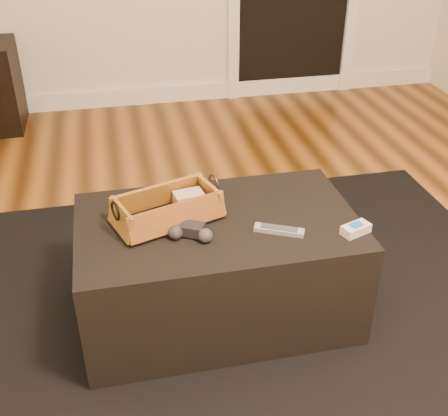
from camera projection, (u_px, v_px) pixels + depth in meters
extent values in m
cube|color=brown|center=(168.00, 395.00, 1.88)|extent=(5.00, 5.50, 0.01)
cube|color=white|center=(120.00, 98.00, 4.13)|extent=(5.00, 0.04, 0.12)
cube|color=black|center=(221.00, 319.00, 2.18)|extent=(2.60, 2.00, 0.01)
cube|color=black|center=(218.00, 267.00, 2.11)|extent=(1.00, 0.60, 0.42)
cube|color=black|center=(165.00, 218.00, 1.96)|extent=(0.20, 0.12, 0.02)
cube|color=tan|center=(189.00, 200.00, 2.04)|extent=(0.11, 0.09, 0.06)
cube|color=#8E5F20|center=(168.00, 219.00, 1.99)|extent=(0.37, 0.25, 0.01)
cube|color=brown|center=(157.00, 196.00, 2.02)|extent=(0.35, 0.15, 0.10)
cube|color=#9A5622|center=(178.00, 217.00, 1.90)|extent=(0.35, 0.15, 0.10)
cube|color=#AB6D26|center=(210.00, 193.00, 2.04)|extent=(0.09, 0.18, 0.10)
cube|color=olive|center=(120.00, 219.00, 1.89)|extent=(0.09, 0.18, 0.10)
torus|color=#373125|center=(214.00, 183.00, 2.03)|extent=(0.03, 0.07, 0.07)
torus|color=black|center=(115.00, 211.00, 1.86)|extent=(0.03, 0.07, 0.07)
cube|color=black|center=(192.00, 229.00, 1.90)|extent=(0.10, 0.09, 0.04)
sphere|color=black|center=(176.00, 233.00, 1.88)|extent=(0.07, 0.07, 0.05)
sphere|color=#2D2D2F|center=(205.00, 236.00, 1.87)|extent=(0.07, 0.07, 0.05)
cube|color=#94969B|center=(279.00, 230.00, 1.93)|extent=(0.17, 0.11, 0.02)
cube|color=#353638|center=(279.00, 228.00, 1.92)|extent=(0.13, 0.08, 0.00)
cube|color=beige|center=(356.00, 229.00, 1.92)|extent=(0.11, 0.08, 0.03)
cube|color=blue|center=(356.00, 225.00, 1.91)|extent=(0.05, 0.04, 0.01)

